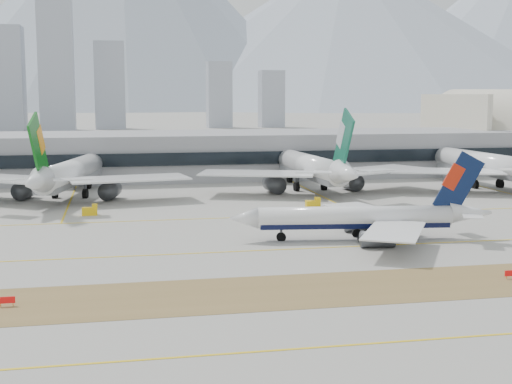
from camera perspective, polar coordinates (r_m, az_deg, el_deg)
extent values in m
plane|color=gray|center=(133.47, -1.40, -4.31)|extent=(3000.00, 3000.00, 0.00)
cube|color=brown|center=(102.99, 1.67, -7.97)|extent=(360.00, 18.00, 0.06)
cube|color=yellow|center=(128.65, -1.02, -4.75)|extent=(360.00, 0.45, 0.04)
cube|color=yellow|center=(81.81, 5.34, -12.24)|extent=(360.00, 0.45, 0.04)
cube|color=yellow|center=(162.56, -3.21, -2.11)|extent=(360.00, 0.45, 0.04)
cylinder|color=white|center=(139.19, 7.89, -1.98)|extent=(37.78, 8.80, 4.11)
cube|color=black|center=(139.39, 7.88, -2.44)|extent=(36.96, 8.09, 1.85)
cone|color=white|center=(136.41, -1.05, -2.11)|extent=(6.21, 4.80, 4.11)
cone|color=white|center=(145.56, 16.78, -1.61)|extent=(8.80, 5.12, 4.11)
cube|color=white|center=(151.29, 8.80, -1.45)|extent=(14.13, 21.94, 0.25)
cube|color=white|center=(149.92, 15.50, -1.17)|extent=(4.66, 6.33, 0.16)
cylinder|color=#3F4247|center=(147.57, 8.31, -2.56)|extent=(6.60, 3.84, 3.08)
cube|color=#3F4247|center=(147.35, 8.32, -2.09)|extent=(2.63, 0.63, 1.44)
cube|color=white|center=(129.53, 11.02, -3.06)|extent=(17.98, 22.20, 0.25)
cube|color=white|center=(140.04, 16.95, -1.85)|extent=(5.75, 6.76, 0.16)
cylinder|color=#3F4247|center=(133.05, 9.69, -3.73)|extent=(6.60, 3.84, 3.08)
cube|color=#3F4247|center=(132.81, 9.71, -3.21)|extent=(2.63, 0.63, 1.44)
cube|color=#09173D|center=(143.86, 15.90, 0.63)|extent=(10.11, 1.64, 12.86)
cube|color=red|center=(143.34, 15.52, 1.17)|extent=(4.60, 1.02, 5.51)
cylinder|color=#3F4247|center=(137.59, 2.03, -3.42)|extent=(0.49, 0.49, 2.46)
cylinder|color=black|center=(137.69, 2.03, -3.63)|extent=(1.92, 0.95, 1.85)
cylinder|color=#3F4247|center=(137.45, 8.52, -3.51)|extent=(0.49, 0.49, 2.46)
cylinder|color=black|center=(137.55, 8.52, -3.72)|extent=(1.92, 0.95, 1.85)
cylinder|color=#3F4247|center=(142.56, 8.06, -3.09)|extent=(0.49, 0.49, 2.46)
cylinder|color=black|center=(142.66, 8.05, -3.29)|extent=(1.92, 0.95, 1.85)
cylinder|color=white|center=(200.95, -14.60, 1.58)|extent=(16.71, 48.67, 6.41)
cube|color=slate|center=(201.14, -14.58, 1.08)|extent=(15.56, 47.52, 2.88)
cone|color=white|center=(227.79, -12.70, 2.35)|extent=(7.85, 8.61, 6.41)
cone|color=white|center=(172.77, -17.26, 0.76)|extent=(8.58, 11.89, 6.41)
cube|color=white|center=(190.12, -10.15, 1.07)|extent=(32.66, 18.99, 0.38)
cube|color=white|center=(172.18, -14.43, 1.01)|extent=(9.38, 5.55, 0.26)
cylinder|color=#3F4247|center=(194.87, -11.60, 0.15)|extent=(6.43, 8.92, 4.80)
cube|color=#3F4247|center=(194.62, -11.62, 0.72)|extent=(1.20, 3.39, 2.24)
cube|color=white|center=(177.40, -19.62, 0.99)|extent=(10.12, 8.61, 0.26)
cylinder|color=#3F4247|center=(201.25, -18.01, 0.17)|extent=(6.43, 8.92, 4.80)
cube|color=#3F4247|center=(201.01, -18.04, 0.71)|extent=(1.20, 3.39, 2.24)
cube|color=#0C5A14|center=(175.22, -17.02, 3.37)|extent=(3.45, 13.20, 17.18)
cube|color=orange|center=(176.38, -16.91, 4.01)|extent=(1.99, 6.05, 7.35)
cylinder|color=#3F4247|center=(219.17, -13.25, 0.78)|extent=(0.77, 0.77, 3.84)
cylinder|color=black|center=(219.27, -13.24, 0.57)|extent=(1.72, 3.06, 2.88)
cylinder|color=#3F4247|center=(201.45, -15.79, 0.08)|extent=(0.77, 0.77, 3.84)
cylinder|color=black|center=(201.55, -15.78, -0.14)|extent=(1.72, 3.06, 2.88)
cylinder|color=#3F4247|center=(199.17, -13.50, 0.08)|extent=(0.77, 0.77, 3.84)
cylinder|color=black|center=(199.28, -13.49, -0.15)|extent=(1.72, 3.06, 2.88)
cylinder|color=white|center=(210.10, 4.26, 2.12)|extent=(9.62, 49.90, 6.56)
cube|color=slate|center=(210.29, 4.26, 1.63)|extent=(8.58, 48.85, 2.95)
cone|color=white|center=(237.18, 2.01, 2.79)|extent=(7.02, 7.97, 6.56)
cone|color=white|center=(181.80, 7.38, 1.45)|extent=(7.23, 11.41, 6.56)
cube|color=white|center=(209.98, 9.48, 1.76)|extent=(34.63, 26.60, 0.39)
cube|color=white|center=(186.99, 9.56, 1.73)|extent=(10.31, 7.86, 0.26)
cylinder|color=#3F4247|center=(211.05, 7.63, 0.84)|extent=(5.42, 8.55, 4.92)
cube|color=#3F4247|center=(210.82, 7.64, 1.37)|extent=(0.70, 3.47, 2.30)
cube|color=white|center=(198.13, 0.10, 1.51)|extent=(34.43, 23.65, 0.39)
cube|color=white|center=(180.66, 4.62, 1.60)|extent=(10.10, 6.96, 0.26)
cylinder|color=#3F4247|center=(203.27, 1.47, 0.64)|extent=(5.42, 8.55, 4.92)
cube|color=#3F4247|center=(203.03, 1.47, 1.19)|extent=(0.70, 3.47, 2.30)
cube|color=#155D46|center=(184.30, 7.01, 3.97)|extent=(1.44, 13.73, 17.59)
cube|color=silver|center=(185.46, 6.87, 4.59)|extent=(1.10, 6.22, 7.53)
cylinder|color=#3F4247|center=(228.46, 2.71, 1.27)|extent=(0.79, 0.79, 3.94)
cylinder|color=black|center=(228.55, 2.71, 1.06)|extent=(1.33, 3.02, 2.95)
cylinder|color=#3F4247|center=(208.05, 3.26, 0.62)|extent=(0.79, 0.79, 3.94)
cylinder|color=black|center=(208.15, 3.26, 0.39)|extent=(1.33, 3.02, 2.95)
cylinder|color=#3F4247|center=(210.83, 5.46, 0.69)|extent=(0.79, 0.79, 3.94)
cylinder|color=black|center=(210.93, 5.46, 0.47)|extent=(1.33, 3.02, 2.95)
cylinder|color=white|center=(226.21, 17.90, 2.17)|extent=(9.47, 50.09, 6.59)
cube|color=slate|center=(226.38, 17.88, 1.72)|extent=(8.43, 49.04, 2.96)
cone|color=white|center=(250.79, 14.39, 2.83)|extent=(7.02, 7.98, 6.59)
cube|color=white|center=(210.94, 14.87, 1.64)|extent=(34.59, 23.84, 0.40)
cylinder|color=#3F4247|center=(217.12, 15.77, 0.81)|extent=(5.41, 8.57, 4.94)
cube|color=#3F4247|center=(216.90, 15.79, 1.33)|extent=(0.69, 3.48, 2.31)
cylinder|color=#3F4247|center=(242.82, 15.46, 1.38)|extent=(0.79, 0.79, 3.95)
cylinder|color=black|center=(242.91, 15.46, 1.19)|extent=(1.32, 3.03, 2.96)
cylinder|color=#3F4247|center=(223.33, 17.11, 0.78)|extent=(0.79, 0.79, 3.95)
cylinder|color=black|center=(223.42, 17.10, 0.57)|extent=(1.32, 3.03, 2.96)
cylinder|color=#3F4247|center=(227.92, 18.94, 0.84)|extent=(0.79, 0.79, 3.95)
cylinder|color=black|center=(228.02, 18.93, 0.63)|extent=(1.32, 3.03, 2.96)
cube|color=gray|center=(245.46, -6.01, 2.99)|extent=(280.00, 42.00, 15.00)
cube|color=black|center=(224.09, -5.50, 2.65)|extent=(280.00, 1.20, 4.00)
cube|color=beige|center=(295.21, 15.45, 4.84)|extent=(2.00, 57.00, 27.90)
cube|color=red|center=(101.40, -19.33, -8.16)|extent=(2.20, 0.15, 0.90)
cylinder|color=orange|center=(101.70, -19.76, -8.51)|extent=(0.10, 0.10, 0.50)
cylinder|color=orange|center=(101.47, -18.86, -8.51)|extent=(0.10, 0.10, 0.50)
cube|color=red|center=(116.43, 19.76, -6.13)|extent=(2.20, 0.15, 0.90)
cylinder|color=orange|center=(116.18, 19.40, -6.47)|extent=(0.10, 0.10, 0.50)
cube|color=yellow|center=(177.78, 4.57, -0.98)|extent=(3.50, 2.00, 1.80)
cube|color=yellow|center=(177.93, 4.95, -0.58)|extent=(1.20, 1.80, 1.00)
cylinder|color=black|center=(176.78, 4.26, -1.21)|extent=(0.70, 0.30, 0.70)
cylinder|color=black|center=(178.31, 4.13, -1.13)|extent=(0.70, 0.30, 0.70)
cylinder|color=black|center=(177.43, 5.01, -1.18)|extent=(0.70, 0.30, 0.70)
cylinder|color=black|center=(178.95, 4.87, -1.10)|extent=(0.70, 0.30, 0.70)
cube|color=yellow|center=(170.87, -13.16, -1.52)|extent=(3.50, 2.00, 1.80)
cube|color=yellow|center=(170.65, -12.77, -1.11)|extent=(1.20, 1.80, 1.00)
cylinder|color=black|center=(170.22, -13.57, -1.76)|extent=(0.70, 0.30, 0.70)
cylinder|color=black|center=(171.80, -13.55, -1.67)|extent=(0.70, 0.30, 0.70)
cylinder|color=black|center=(170.13, -12.76, -1.74)|extent=(0.70, 0.30, 0.70)
cylinder|color=black|center=(171.71, -12.75, -1.65)|extent=(0.70, 0.30, 0.70)
cube|color=#989FAD|center=(589.55, -19.52, 8.55)|extent=(30.00, 27.00, 80.00)
cube|color=#989FAD|center=(580.79, -15.69, 10.21)|extent=(26.00, 23.40, 110.00)
cube|color=#989FAD|center=(593.63, -11.62, 8.35)|extent=(24.00, 21.60, 70.00)
cube|color=#989FAD|center=(604.90, -2.96, 7.77)|extent=(20.00, 18.00, 55.00)
cube|color=#989FAD|center=(613.02, 1.24, 7.45)|extent=(20.00, 18.00, 48.00)
cone|color=#9EA8B7|center=(1539.71, -10.66, 14.55)|extent=(900.00, 900.00, 470.00)
cone|color=#9EA8B7|center=(1604.70, 7.22, 12.40)|extent=(1120.00, 1120.00, 350.00)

